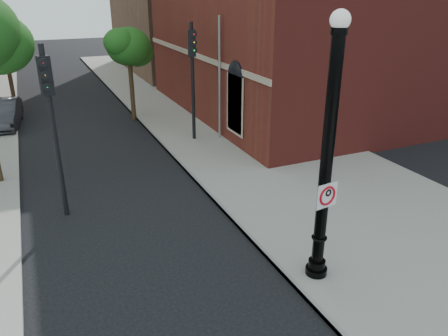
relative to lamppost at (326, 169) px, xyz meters
name	(u,v)px	position (x,y,z in m)	size (l,w,h in m)	color
ground	(208,295)	(-2.74, 0.44, -2.93)	(120.00, 120.00, 0.00)	black
sidewalk_right	(245,138)	(3.26, 10.44, -2.87)	(8.00, 60.00, 0.12)	gray
curb_edge	(166,149)	(-0.69, 10.44, -2.86)	(0.10, 60.00, 0.14)	gray
lamppost	(326,169)	(0.00, 0.00, 0.00)	(0.54, 0.54, 6.35)	black
no_parking_sign	(327,195)	(-0.02, -0.16, -0.57)	(0.60, 0.13, 0.60)	white
parked_car	(3,114)	(-7.34, 17.31, -2.23)	(1.49, 4.28, 1.41)	#2A2A2F
traffic_signal_left	(50,105)	(-5.37, 5.98, 0.65)	(0.38, 0.46, 5.32)	black
traffic_signal_right	(192,63)	(0.91, 11.16, 0.70)	(0.41, 0.47, 5.39)	black
utility_pole	(220,81)	(2.06, 10.79, -0.11)	(0.11, 0.11, 5.64)	#999999
street_tree_b	(5,46)	(-6.79, 20.94, 0.75)	(2.59, 2.34, 4.67)	black
street_tree_c	(129,48)	(-0.83, 15.92, 0.92)	(2.72, 2.45, 4.89)	black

